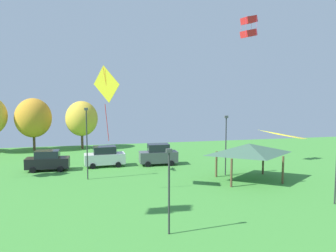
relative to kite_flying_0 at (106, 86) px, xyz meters
The scene contains 12 objects.
kite_flying_0 is the anchor object (origin of this frame).
kite_flying_2 13.71m from the kite_flying_0, ahead, with size 1.35×1.27×1.97m.
kite_flying_3 19.98m from the kite_flying_0, 73.01° to the right, with size 1.38×1.89×0.25m.
parked_car_leftmost 14.14m from the kite_flying_0, 120.09° to the left, with size 4.63×2.20×2.21m.
parked_car_second_from_left 13.38m from the kite_flying_0, 88.52° to the left, with size 4.61×2.19×2.35m.
parked_car_third_from_left 14.44m from the kite_flying_0, 58.03° to the left, with size 4.44×2.02×2.48m.
park_pavilion 14.90m from the kite_flying_0, ahead, with size 6.66×4.94×3.60m.
light_post_0 11.53m from the kite_flying_0, 71.55° to the right, with size 0.36×0.20×5.28m.
light_post_1 13.95m from the kite_flying_0, 17.87° to the left, with size 0.36×0.20×6.15m.
light_post_2 7.57m from the kite_flying_0, 107.33° to the left, with size 0.36×0.20×7.02m.
treeline_tree_2 25.91m from the kite_flying_0, 110.78° to the left, with size 5.12×5.12×7.54m.
treeline_tree_3 24.50m from the kite_flying_0, 95.58° to the left, with size 4.68×4.68×7.07m.
Camera 1 is at (-3.58, 3.23, 8.84)m, focal length 38.00 mm.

